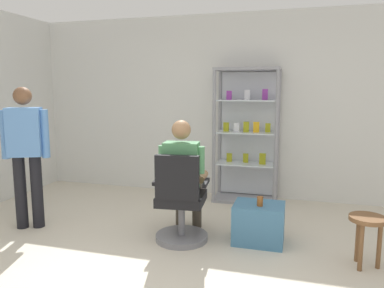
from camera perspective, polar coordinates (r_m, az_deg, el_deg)
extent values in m
cube|color=silver|center=(5.58, 4.85, 5.86)|extent=(6.00, 0.10, 2.70)
cylinder|color=gray|center=(5.13, 3.42, 1.17)|extent=(0.05, 0.05, 1.90)
cylinder|color=gray|center=(5.01, 12.94, 0.80)|extent=(0.05, 0.05, 1.90)
cylinder|color=gray|center=(5.52, 4.34, 1.67)|extent=(0.05, 0.05, 1.90)
cylinder|color=gray|center=(5.41, 13.19, 1.34)|extent=(0.05, 0.05, 1.90)
cube|color=gray|center=(5.22, 8.66, 11.44)|extent=(0.90, 0.45, 0.04)
cube|color=gray|center=(5.44, 8.22, -8.50)|extent=(0.90, 0.45, 0.04)
cube|color=silver|center=(5.46, 8.74, 1.53)|extent=(0.84, 0.02, 1.80)
cube|color=silver|center=(5.32, 8.34, -3.02)|extent=(0.82, 0.39, 0.02)
cube|color=#999919|center=(5.38, 5.82, -2.08)|extent=(0.08, 0.05, 0.12)
cube|color=#999919|center=(5.35, 8.35, -2.16)|extent=(0.07, 0.03, 0.13)
cube|color=#999919|center=(5.25, 10.90, -2.28)|extent=(0.09, 0.04, 0.16)
cube|color=silver|center=(5.25, 8.45, 1.80)|extent=(0.82, 0.39, 0.02)
cube|color=#999919|center=(5.25, 5.33, 2.66)|extent=(0.08, 0.04, 0.13)
cube|color=silver|center=(5.26, 6.98, 2.62)|extent=(0.08, 0.05, 0.13)
cube|color=#999919|center=(5.22, 8.42, 2.65)|extent=(0.08, 0.04, 0.14)
cube|color=gold|center=(5.21, 9.96, 2.60)|extent=(0.09, 0.04, 0.14)
cube|color=#999919|center=(5.24, 11.71, 2.48)|extent=(0.07, 0.03, 0.12)
cube|color=silver|center=(5.21, 8.55, 6.72)|extent=(0.82, 0.39, 0.02)
cube|color=purple|center=(5.22, 5.80, 7.55)|extent=(0.08, 0.05, 0.13)
cube|color=silver|center=(5.22, 8.57, 7.56)|extent=(0.08, 0.05, 0.14)
cube|color=purple|center=(5.21, 11.28, 7.55)|extent=(0.08, 0.05, 0.15)
cylinder|color=slate|center=(4.07, -1.61, -14.24)|extent=(0.56, 0.56, 0.06)
cylinder|color=slate|center=(3.99, -1.62, -11.52)|extent=(0.07, 0.07, 0.41)
cube|color=black|center=(3.92, -1.63, -8.43)|extent=(0.53, 0.53, 0.10)
cube|color=black|center=(3.65, -2.33, -5.24)|extent=(0.45, 0.12, 0.45)
cube|color=black|center=(3.83, 2.18, -6.05)|extent=(0.07, 0.30, 0.04)
cube|color=black|center=(3.93, -5.37, -5.70)|extent=(0.07, 0.30, 0.04)
cylinder|color=#3F382D|center=(4.07, 0.33, -6.35)|extent=(0.18, 0.41, 0.14)
cylinder|color=#3F382D|center=(4.33, 0.78, -9.27)|extent=(0.11, 0.11, 0.56)
cylinder|color=#3F382D|center=(4.10, -2.44, -6.22)|extent=(0.18, 0.41, 0.14)
cylinder|color=#3F382D|center=(4.37, -1.84, -9.12)|extent=(0.11, 0.11, 0.56)
cube|color=#4C8C59|center=(3.84, -1.66, -3.42)|extent=(0.38, 0.26, 0.50)
sphere|color=#99704C|center=(3.78, -1.68, 2.23)|extent=(0.20, 0.20, 0.20)
cylinder|color=#4C8C59|center=(3.79, 1.30, -2.50)|extent=(0.09, 0.09, 0.28)
cylinder|color=#99704C|center=(4.01, 1.69, -5.11)|extent=(0.11, 0.31, 0.08)
cylinder|color=#4C8C59|center=(3.87, -4.56, -2.29)|extent=(0.09, 0.09, 0.28)
cylinder|color=#99704C|center=(4.08, -3.88, -4.86)|extent=(0.11, 0.31, 0.08)
cube|color=teal|center=(4.01, 10.33, -12.01)|extent=(0.52, 0.41, 0.41)
cylinder|color=brown|center=(3.87, 10.52, -8.74)|extent=(0.06, 0.06, 0.10)
cylinder|color=black|center=(4.71, -25.09, -6.81)|extent=(0.13, 0.13, 0.85)
cylinder|color=#598CCC|center=(4.62, -27.11, 1.32)|extent=(0.09, 0.09, 0.55)
cylinder|color=black|center=(4.66, -22.95, -6.83)|extent=(0.13, 0.13, 0.85)
cylinder|color=#598CCC|center=(4.51, -21.89, 1.48)|extent=(0.09, 0.09, 0.55)
cube|color=#598CCC|center=(4.56, -24.55, 1.71)|extent=(0.42, 0.35, 0.55)
sphere|color=brown|center=(4.53, -24.87, 6.80)|extent=(0.20, 0.20, 0.20)
cylinder|color=brown|center=(3.70, 25.64, -10.42)|extent=(0.32, 0.32, 0.04)
cylinder|color=brown|center=(3.80, 27.09, -13.84)|extent=(0.04, 0.04, 0.44)
cylinder|color=brown|center=(3.86, 24.35, -13.32)|extent=(0.04, 0.04, 0.44)
cylinder|color=brown|center=(3.68, 24.78, -14.39)|extent=(0.04, 0.04, 0.44)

